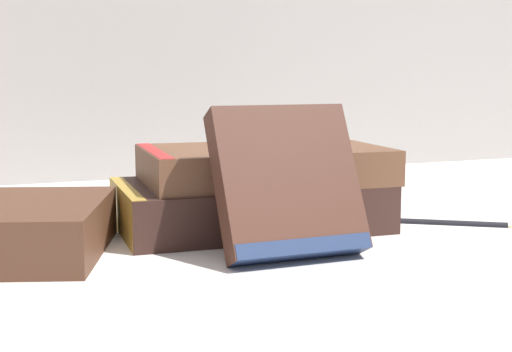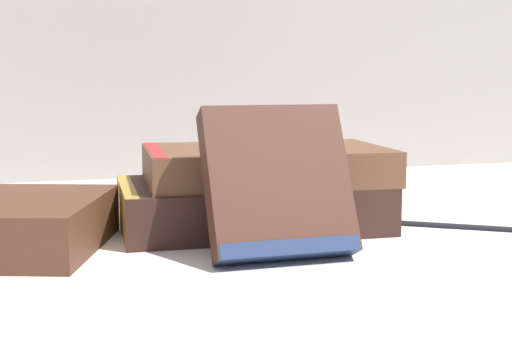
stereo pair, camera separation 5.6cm
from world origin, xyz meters
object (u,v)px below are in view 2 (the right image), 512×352
Objects in this scene: book_leaning_front at (278,188)px; pocket_watch at (314,143)px; reading_glasses at (209,202)px; book_flat_top at (262,165)px; fountain_pen at (458,224)px; book_flat_bottom at (245,205)px.

book_leaning_front is 0.13m from pocket_watch.
pocket_watch is at bearing -68.48° from reading_glasses.
book_flat_top is at bearing 177.72° from pocket_watch.
fountain_pen is at bearing -51.34° from reading_glasses.
book_leaning_front is 0.25m from reading_glasses.
fountain_pen reaches higher than reading_glasses.
reading_glasses is (-0.02, 0.13, -0.06)m from book_flat_top.
book_flat_top is 0.19m from fountain_pen.
book_flat_top is at bearing -1.41° from book_flat_bottom.
book_flat_bottom is at bearing 87.85° from book_leaning_front.
book_flat_bottom is 4.18× the size of pocket_watch.
book_leaning_front is 1.02× the size of fountain_pen.
reading_glasses is (-0.00, 0.24, -0.05)m from book_leaning_front.
fountain_pen is (0.19, -0.06, -0.02)m from book_flat_bottom.
pocket_watch is at bearing -171.35° from fountain_pen.
book_flat_bottom is at bearing -94.59° from reading_glasses.
pocket_watch reaches higher than book_flat_bottom.
book_flat_top is at bearing -165.21° from fountain_pen.
pocket_watch is at bearing 1.82° from book_flat_top.
book_leaning_front is 2.02× the size of pocket_watch.
reading_glasses is at bearing 95.42° from book_flat_bottom.
fountain_pen is (0.19, 0.05, -0.05)m from book_leaning_front.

